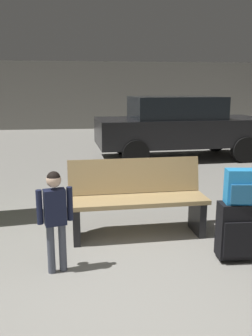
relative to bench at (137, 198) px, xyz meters
name	(u,v)px	position (x,y,z in m)	size (l,w,h in m)	color
ground_plane	(98,183)	(-0.36, 2.53, -0.49)	(18.00, 18.00, 0.10)	gray
garage_back_wall	(89,96)	(-0.36, 11.39, 0.96)	(18.00, 0.12, 2.80)	slate
bench	(137,198)	(0.00, 0.00, 0.00)	(1.62, 0.60, 0.89)	tan
suitcase	(237,230)	(0.89, -0.78, -0.12)	(0.39, 0.24, 0.60)	black
backpack_bright	(240,187)	(0.89, -0.78, 0.33)	(0.30, 0.22, 0.34)	#268CD8
child	(55,211)	(-0.88, -0.80, 0.16)	(0.32, 0.19, 0.98)	#4C5160
parked_car_near	(179,126)	(1.72, 4.56, 0.36)	(4.20, 2.01, 1.51)	black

